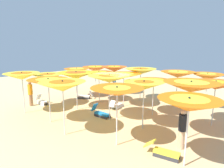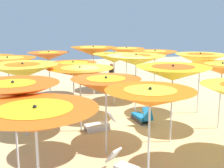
{
  "view_description": "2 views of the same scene",
  "coord_description": "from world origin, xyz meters",
  "px_view_note": "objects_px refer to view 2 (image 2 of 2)",
  "views": [
    {
      "loc": [
        -8.25,
        -7.5,
        3.99
      ],
      "look_at": [
        1.1,
        1.47,
        1.42
      ],
      "focal_mm": 30.79,
      "sensor_mm": 36.0,
      "label": 1
    },
    {
      "loc": [
        2.87,
        10.2,
        3.66
      ],
      "look_at": [
        -0.37,
        -1.22,
        1.24
      ],
      "focal_mm": 47.2,
      "sensor_mm": 36.0,
      "label": 2
    }
  ],
  "objects_px": {
    "beach_umbrella_5": "(49,56)",
    "beach_umbrella_17": "(200,59)",
    "beach_umbrella_6": "(73,67)",
    "beach_umbrella_16": "(155,54)",
    "beach_umbrella_18": "(222,69)",
    "lounger_4": "(99,124)",
    "beach_umbrella_15": "(127,52)",
    "beach_umbrella_3": "(13,92)",
    "lounger_3": "(130,89)",
    "beach_umbrella_11": "(114,58)",
    "beach_umbrella_10": "(93,51)",
    "beach_umbrella_1": "(8,63)",
    "beach_umbrella_13": "(173,73)",
    "lounger_1": "(142,117)",
    "beachgoer_2": "(112,78)",
    "beach_umbrella_8": "(106,86)",
    "beach_umbrella_9": "(150,98)",
    "beach_umbrella_2": "(23,71)",
    "beach_umbrella_7": "(80,72)",
    "beach_umbrella_12": "(136,60)",
    "beach_umbrella_4": "(35,119)"
  },
  "relations": [
    {
      "from": "lounger_4",
      "to": "beachgoer_2",
      "type": "height_order",
      "value": "beachgoer_2"
    },
    {
      "from": "beach_umbrella_3",
      "to": "beach_umbrella_11",
      "type": "relative_size",
      "value": 1.0
    },
    {
      "from": "beach_umbrella_8",
      "to": "beach_umbrella_16",
      "type": "relative_size",
      "value": 0.92
    },
    {
      "from": "beach_umbrella_1",
      "to": "beach_umbrella_13",
      "type": "relative_size",
      "value": 0.98
    },
    {
      "from": "beach_umbrella_5",
      "to": "beach_umbrella_17",
      "type": "height_order",
      "value": "beach_umbrella_17"
    },
    {
      "from": "beach_umbrella_2",
      "to": "beach_umbrella_11",
      "type": "relative_size",
      "value": 1.02
    },
    {
      "from": "beach_umbrella_8",
      "to": "beach_umbrella_15",
      "type": "height_order",
      "value": "beach_umbrella_15"
    },
    {
      "from": "beach_umbrella_3",
      "to": "beach_umbrella_18",
      "type": "height_order",
      "value": "beach_umbrella_3"
    },
    {
      "from": "beach_umbrella_6",
      "to": "beach_umbrella_17",
      "type": "height_order",
      "value": "beach_umbrella_17"
    },
    {
      "from": "beach_umbrella_8",
      "to": "beach_umbrella_2",
      "type": "bearing_deg",
      "value": -42.56
    },
    {
      "from": "beach_umbrella_3",
      "to": "beach_umbrella_17",
      "type": "relative_size",
      "value": 0.95
    },
    {
      "from": "beach_umbrella_3",
      "to": "beach_umbrella_6",
      "type": "distance_m",
      "value": 5.5
    },
    {
      "from": "beach_umbrella_10",
      "to": "beach_umbrella_1",
      "type": "bearing_deg",
      "value": 31.49
    },
    {
      "from": "beach_umbrella_1",
      "to": "beach_umbrella_3",
      "type": "xyz_separation_m",
      "value": [
        -0.43,
        5.3,
        -0.04
      ]
    },
    {
      "from": "beachgoer_2",
      "to": "beach_umbrella_1",
      "type": "bearing_deg",
      "value": 121.85
    },
    {
      "from": "beach_umbrella_17",
      "to": "beach_umbrella_3",
      "type": "bearing_deg",
      "value": 26.63
    },
    {
      "from": "beach_umbrella_10",
      "to": "beach_umbrella_12",
      "type": "xyz_separation_m",
      "value": [
        -0.82,
        4.0,
        -0.02
      ]
    },
    {
      "from": "beach_umbrella_16",
      "to": "beach_umbrella_18",
      "type": "xyz_separation_m",
      "value": [
        -0.63,
        4.22,
        -0.1
      ]
    },
    {
      "from": "beach_umbrella_1",
      "to": "beach_umbrella_17",
      "type": "height_order",
      "value": "beach_umbrella_17"
    },
    {
      "from": "beach_umbrella_5",
      "to": "beach_umbrella_17",
      "type": "relative_size",
      "value": 0.92
    },
    {
      "from": "beachgoer_2",
      "to": "beach_umbrella_13",
      "type": "bearing_deg",
      "value": -176.03
    },
    {
      "from": "beach_umbrella_13",
      "to": "lounger_3",
      "type": "xyz_separation_m",
      "value": [
        -1.02,
        -6.69,
        -2.01
      ]
    },
    {
      "from": "beach_umbrella_6",
      "to": "beach_umbrella_10",
      "type": "xyz_separation_m",
      "value": [
        -1.43,
        -2.67,
        0.37
      ]
    },
    {
      "from": "beach_umbrella_10",
      "to": "beach_umbrella_11",
      "type": "bearing_deg",
      "value": 104.79
    },
    {
      "from": "lounger_4",
      "to": "lounger_3",
      "type": "bearing_deg",
      "value": -129.19
    },
    {
      "from": "beach_umbrella_3",
      "to": "beach_umbrella_17",
      "type": "bearing_deg",
      "value": -153.37
    },
    {
      "from": "beach_umbrella_8",
      "to": "beach_umbrella_17",
      "type": "distance_m",
      "value": 5.48
    },
    {
      "from": "beach_umbrella_4",
      "to": "beach_umbrella_10",
      "type": "distance_m",
      "value": 10.08
    },
    {
      "from": "beach_umbrella_11",
      "to": "beach_umbrella_13",
      "type": "height_order",
      "value": "beach_umbrella_13"
    },
    {
      "from": "beach_umbrella_1",
      "to": "beach_umbrella_16",
      "type": "xyz_separation_m",
      "value": [
        -6.57,
        -0.61,
        0.08
      ]
    },
    {
      "from": "beach_umbrella_17",
      "to": "lounger_4",
      "type": "xyz_separation_m",
      "value": [
        4.44,
        0.88,
        -2.06
      ]
    },
    {
      "from": "beach_umbrella_1",
      "to": "beach_umbrella_7",
      "type": "bearing_deg",
      "value": 133.72
    },
    {
      "from": "beachgoer_2",
      "to": "lounger_1",
      "type": "bearing_deg",
      "value": -178.14
    },
    {
      "from": "beach_umbrella_2",
      "to": "beach_umbrella_13",
      "type": "height_order",
      "value": "beach_umbrella_2"
    },
    {
      "from": "beach_umbrella_11",
      "to": "beach_umbrella_18",
      "type": "height_order",
      "value": "beach_umbrella_11"
    },
    {
      "from": "beach_umbrella_4",
      "to": "beach_umbrella_7",
      "type": "height_order",
      "value": "beach_umbrella_4"
    },
    {
      "from": "beach_umbrella_6",
      "to": "beach_umbrella_11",
      "type": "xyz_separation_m",
      "value": [
        -1.96,
        -0.67,
        0.22
      ]
    },
    {
      "from": "beach_umbrella_11",
      "to": "beach_umbrella_16",
      "type": "relative_size",
      "value": 0.98
    },
    {
      "from": "beach_umbrella_9",
      "to": "lounger_4",
      "type": "bearing_deg",
      "value": -87.68
    },
    {
      "from": "beach_umbrella_5",
      "to": "beach_umbrella_16",
      "type": "height_order",
      "value": "beach_umbrella_16"
    },
    {
      "from": "beach_umbrella_16",
      "to": "lounger_4",
      "type": "relative_size",
      "value": 2.11
    },
    {
      "from": "lounger_4",
      "to": "beach_umbrella_15",
      "type": "bearing_deg",
      "value": -125.89
    },
    {
      "from": "beach_umbrella_1",
      "to": "beach_umbrella_5",
      "type": "height_order",
      "value": "beach_umbrella_1"
    },
    {
      "from": "beach_umbrella_9",
      "to": "beach_umbrella_13",
      "type": "xyz_separation_m",
      "value": [
        -1.75,
        -2.35,
        0.08
      ]
    },
    {
      "from": "beach_umbrella_1",
      "to": "beach_umbrella_15",
      "type": "distance_m",
      "value": 6.82
    },
    {
      "from": "beach_umbrella_5",
      "to": "beach_umbrella_6",
      "type": "bearing_deg",
      "value": 104.57
    },
    {
      "from": "beach_umbrella_18",
      "to": "beach_umbrella_5",
      "type": "bearing_deg",
      "value": -49.65
    },
    {
      "from": "beach_umbrella_1",
      "to": "lounger_4",
      "type": "relative_size",
      "value": 2.07
    },
    {
      "from": "lounger_1",
      "to": "beachgoer_2",
      "type": "bearing_deg",
      "value": -7.09
    },
    {
      "from": "beach_umbrella_18",
      "to": "beach_umbrella_2",
      "type": "bearing_deg",
      "value": -9.4
    }
  ]
}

